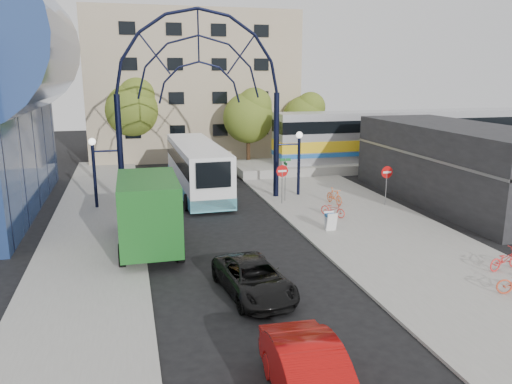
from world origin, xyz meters
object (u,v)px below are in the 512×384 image
object	(u,v)px
bike_near_a	(333,209)
bike_near_b	(334,196)
city_bus	(197,167)
green_truck	(148,211)
do_not_enter_sign	(387,176)
tree_north_a	(250,115)
train_car	(412,134)
tree_north_b	(133,106)
gateway_arch	(199,67)
bike_far_a	(505,259)
street_name_sign	(285,170)
stop_sign	(282,175)
sandwich_board	(331,219)
black_suv	(254,278)
tree_north_c	(306,115)
red_sedan	(312,380)

from	to	relation	value
bike_near_a	bike_near_b	bearing A→B (deg)	33.25
city_bus	green_truck	size ratio (longest dim) A/B	1.75
do_not_enter_sign	tree_north_a	world-z (taller)	tree_north_a
train_car	tree_north_b	distance (m)	25.27
city_bus	bike_near_a	bearing A→B (deg)	-52.65
gateway_arch	green_truck	distance (m)	11.13
green_truck	bike_far_a	world-z (taller)	green_truck
street_name_sign	green_truck	world-z (taller)	green_truck
stop_sign	sandwich_board	distance (m)	6.20
city_bus	black_suv	bearing A→B (deg)	-91.92
green_truck	bike_far_a	distance (m)	15.99
tree_north_c	green_truck	size ratio (longest dim) A/B	0.90
sandwich_board	black_suv	size ratio (longest dim) A/B	0.21
tree_north_c	black_suv	size ratio (longest dim) A/B	1.38
tree_north_b	city_bus	world-z (taller)	tree_north_b
green_truck	black_suv	world-z (taller)	green_truck
street_name_sign	bike_near_b	xyz separation A→B (m)	(2.79, -1.52, -1.51)
black_suv	train_car	bearing A→B (deg)	41.12
do_not_enter_sign	tree_north_b	bearing A→B (deg)	126.74
gateway_arch	stop_sign	bearing A→B (deg)	-22.63
red_sedan	bike_near_b	bearing A→B (deg)	67.67
bike_far_a	stop_sign	bearing A→B (deg)	13.55
tree_north_c	bike_far_a	world-z (taller)	tree_north_c
sandwich_board	do_not_enter_sign	bearing A→B (deg)	36.68
green_truck	red_sedan	distance (m)	13.60
city_bus	green_truck	bearing A→B (deg)	-110.40
green_truck	gateway_arch	bearing A→B (deg)	65.39
city_bus	bike_near_b	xyz separation A→B (m)	(7.93, -5.79, -1.19)
bike_near_a	city_bus	bearing A→B (deg)	96.22
stop_sign	tree_north_c	size ratio (longest dim) A/B	0.38
do_not_enter_sign	bike_near_a	distance (m)	4.73
stop_sign	street_name_sign	distance (m)	0.74
tree_north_c	stop_sign	bearing A→B (deg)	-114.69
city_bus	tree_north_c	bearing A→B (deg)	41.47
sandwich_board	train_car	distance (m)	21.65
tree_north_a	tree_north_b	size ratio (longest dim) A/B	0.88
city_bus	bike_near_b	size ratio (longest dim) A/B	7.63
stop_sign	tree_north_a	bearing A→B (deg)	84.58
red_sedan	gateway_arch	bearing A→B (deg)	91.28
tree_north_c	bike_near_b	distance (m)	17.73
green_truck	black_suv	distance (m)	7.37
sandwich_board	city_bus	distance (m)	12.26
tree_north_b	red_sedan	world-z (taller)	tree_north_b
red_sedan	bike_near_b	size ratio (longest dim) A/B	2.93
do_not_enter_sign	sandwich_board	world-z (taller)	do_not_enter_sign
red_sedan	bike_near_a	size ratio (longest dim) A/B	2.95
gateway_arch	do_not_enter_sign	bearing A→B (deg)	-19.99
green_truck	bike_near_b	bearing A→B (deg)	23.95
street_name_sign	stop_sign	bearing A→B (deg)	-123.64
train_car	bike_far_a	bearing A→B (deg)	-112.27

